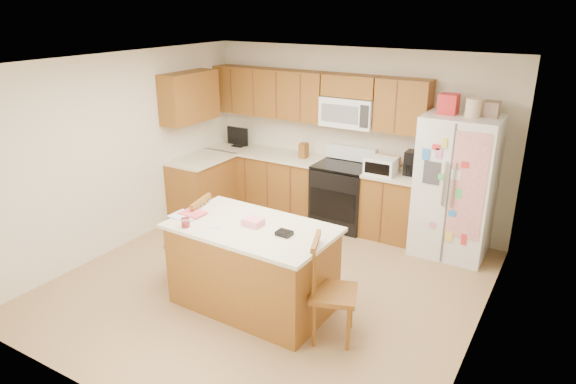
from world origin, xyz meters
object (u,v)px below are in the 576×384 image
Objects in this scene: stove at (342,194)px; windsor_chair_right at (331,292)px; windsor_chair_left at (192,241)px; windsor_chair_back at (283,247)px; island at (253,266)px; refrigerator at (456,185)px.

windsor_chair_right is at bearing -67.30° from stove.
windsor_chair_left is 1.89m from windsor_chair_right.
windsor_chair_left reaches higher than windsor_chair_back.
windsor_chair_right is at bearing -5.82° from windsor_chair_left.
windsor_chair_back is (0.10, -1.80, -0.04)m from stove.
stove reaches higher than windsor_chair_back.
island is at bearing -87.93° from stove.
island is 0.96m from windsor_chair_right.
stove is 0.64× the size of island.
refrigerator reaches higher than stove.
island is (0.09, -2.41, -0.01)m from stove.
windsor_chair_back is at bearing -86.88° from stove.
refrigerator is at bearing -2.30° from stove.
island is (-1.48, -2.34, -0.45)m from refrigerator.
refrigerator reaches higher than windsor_chair_right.
windsor_chair_left reaches higher than island.
island is 0.93m from windsor_chair_left.
stove is 0.55× the size of refrigerator.
refrigerator is at bearing 42.89° from windsor_chair_left.
refrigerator is 2.81m from island.
windsor_chair_back is 1.17m from windsor_chair_right.
windsor_chair_left is (-0.92, 0.11, 0.02)m from island.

